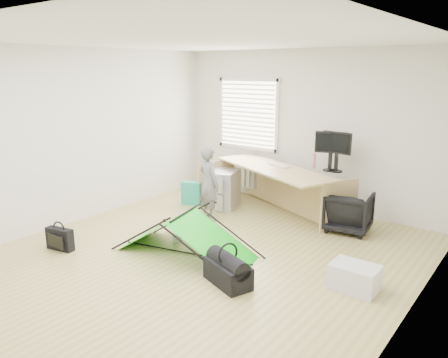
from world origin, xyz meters
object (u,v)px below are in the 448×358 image
Objects in this scene: kite at (186,233)px; desk at (272,191)px; filing_cabinet at (224,189)px; duffel_bag at (228,273)px; office_chair at (349,212)px; laptop_bag at (60,239)px; monitor_left at (330,157)px; thermos at (314,161)px; person at (209,183)px; monitor_right at (336,157)px; storage_crate at (354,277)px.

desk is at bearing 74.66° from kite.
duffel_bag is (1.74, -2.22, -0.20)m from filing_cabinet.
office_chair is 4.13m from laptop_bag.
kite is (-1.36, -2.11, -0.01)m from office_chair.
kite is 3.12× the size of duffel_bag.
monitor_left is 0.92m from office_chair.
person is at bearing -136.34° from thermos.
monitor_right reaches higher than kite.
desk is 4.96× the size of monitor_left.
monitor_left is 2.48m from storage_crate.
thermos is 0.40× the size of duffel_bag.
office_chair is at bearing -11.80° from filing_cabinet.
thermos is at bearing 61.94° from kite.
storage_crate is at bearing -77.12° from monitor_left.
monitor_left is 0.99× the size of monitor_right.
kite is (0.82, -1.89, -0.04)m from filing_cabinet.
monitor_left is at bearing -124.73° from person.
storage_crate is (2.06, -1.65, -0.26)m from desk.
desk is at bearing -152.69° from monitor_right.
monitor_right is at bearing -126.51° from person.
storage_crate is at bearing -15.92° from desk.
storage_crate reaches higher than duffel_bag.
thermos is at bearing 2.56° from filing_cabinet.
storage_crate is 1.40m from duffel_bag.
filing_cabinet is 2.06m from kite.
monitor_left reaches higher than thermos.
storage_crate is at bearing -178.60° from person.
monitor_left reaches higher than laptop_bag.
filing_cabinet reaches higher than office_chair.
laptop_bag reaches higher than duffel_bag.
desk reaches higher than office_chair.
monitor_left is at bearing -39.95° from office_chair.
person reaches higher than storage_crate.
person is at bearing 154.58° from duffel_bag.
office_chair is (0.75, -0.30, -0.63)m from thermos.
kite is at bearing -84.16° from filing_cabinet.
desk is 1.31m from office_chair.
laptop_bag is at bearing -118.08° from monitor_right.
person is at bearing 102.94° from kite.
monitor_right reaches higher than laptop_bag.
desk reaches higher than duffel_bag.
person is 1.42m from kite.
kite is at bearing -168.79° from storage_crate.
monitor_left reaches higher than desk.
person reaches higher than kite.
thermos is 0.60× the size of laptop_bag.
monitor_left is at bearing -171.98° from monitor_right.
person is (0.19, -0.66, 0.27)m from filing_cabinet.
filing_cabinet is 1.01× the size of office_chair.
filing_cabinet is 1.30× the size of storage_crate.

